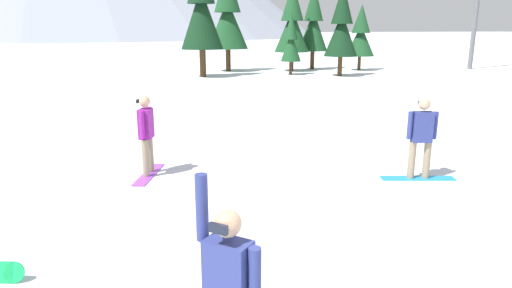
{
  "coord_description": "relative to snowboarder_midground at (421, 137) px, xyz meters",
  "views": [
    {
      "loc": [
        -2.65,
        -3.96,
        3.14
      ],
      "look_at": [
        -0.2,
        4.03,
        1.0
      ],
      "focal_mm": 31.61,
      "sensor_mm": 36.0,
      "label": 1
    }
  ],
  "objects": [
    {
      "name": "pine_tree_young",
      "position": [
        8.53,
        20.23,
        2.39
      ],
      "size": [
        2.25,
        2.25,
        6.08
      ],
      "color": "#472D19",
      "rests_on": "ground_plane"
    },
    {
      "name": "pine_tree_leaning",
      "position": [
        6.73,
        24.67,
        2.64
      ],
      "size": [
        2.6,
        2.6,
        6.54
      ],
      "color": "#472D19",
      "rests_on": "ground_plane"
    },
    {
      "name": "pine_tree_broad",
      "position": [
        -0.52,
        22.37,
        3.6
      ],
      "size": [
        2.77,
        2.77,
        8.3
      ],
      "color": "#472D19",
      "rests_on": "ground_plane"
    },
    {
      "name": "pine_tree_tall",
      "position": [
        12.05,
        23.83,
        1.78
      ],
      "size": [
        2.19,
        2.19,
        4.96
      ],
      "color": "#472D19",
      "rests_on": "ground_plane"
    },
    {
      "name": "pine_tree_slender",
      "position": [
        8.87,
        25.62,
        2.64
      ],
      "size": [
        2.31,
        2.31,
        6.55
      ],
      "color": "#472D19",
      "rests_on": "ground_plane"
    },
    {
      "name": "pine_tree_short",
      "position": [
        5.64,
        22.03,
        1.39
      ],
      "size": [
        1.41,
        1.41,
        4.25
      ],
      "color": "#472D19",
      "rests_on": "ground_plane"
    },
    {
      "name": "snowboarder_midground",
      "position": [
        0.0,
        0.0,
        0.0
      ],
      "size": [
        1.58,
        0.73,
        1.75
      ],
      "color": "#1E8CD8",
      "rests_on": "ground_plane"
    },
    {
      "name": "snowboarder_background",
      "position": [
        -5.53,
        1.98,
        0.01
      ],
      "size": [
        0.82,
        1.56,
        1.76
      ],
      "color": "#993FD8",
      "rests_on": "ground_plane"
    },
    {
      "name": "pine_tree_twin",
      "position": [
        2.1,
        26.02,
        3.22
      ],
      "size": [
        3.04,
        3.04,
        7.6
      ],
      "color": "#472D19",
      "rests_on": "ground_plane"
    }
  ]
}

